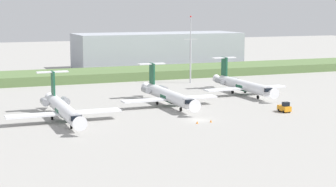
% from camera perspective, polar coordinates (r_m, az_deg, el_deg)
% --- Properties ---
extents(ground_plane, '(500.00, 500.00, 0.00)m').
position_cam_1_polar(ground_plane, '(140.62, -1.93, -0.47)').
color(ground_plane, '#9E9B96').
extents(grass_berm, '(320.00, 20.00, 2.76)m').
position_cam_1_polar(grass_berm, '(179.93, -6.42, 1.96)').
color(grass_berm, '#597542').
rests_on(grass_berm, ground).
extents(regional_jet_nearest, '(22.81, 31.00, 9.00)m').
position_cam_1_polar(regional_jet_nearest, '(113.80, -10.74, -1.52)').
color(regional_jet_nearest, white).
rests_on(regional_jet_nearest, ground).
extents(regional_jet_second, '(22.81, 31.00, 9.00)m').
position_cam_1_polar(regional_jet_second, '(129.35, -0.06, -0.13)').
color(regional_jet_second, white).
rests_on(regional_jet_second, ground).
extents(regional_jet_third, '(22.81, 31.00, 9.00)m').
position_cam_1_polar(regional_jet_third, '(147.51, 7.63, 0.89)').
color(regional_jet_third, white).
rests_on(regional_jet_third, ground).
extents(antenna_mast, '(4.40, 0.50, 20.26)m').
position_cam_1_polar(antenna_mast, '(167.99, 2.33, 3.95)').
color(antenna_mast, '#B2B2B7').
rests_on(antenna_mast, ground).
extents(distant_hangar, '(63.06, 21.52, 13.11)m').
position_cam_1_polar(distant_hangar, '(212.79, -1.03, 4.46)').
color(distant_hangar, '#9EA3AD').
rests_on(distant_hangar, ground).
extents(baggage_tug, '(1.72, 3.20, 2.30)m').
position_cam_1_polar(baggage_tug, '(124.10, 11.86, -1.42)').
color(baggage_tug, orange).
rests_on(baggage_tug, ground).
extents(safety_cone_front_marker, '(0.44, 0.44, 0.55)m').
position_cam_1_polar(safety_cone_front_marker, '(109.65, 3.01, -2.97)').
color(safety_cone_front_marker, orange).
rests_on(safety_cone_front_marker, ground).
extents(safety_cone_mid_marker, '(0.44, 0.44, 0.55)m').
position_cam_1_polar(safety_cone_mid_marker, '(111.12, 4.42, -2.83)').
color(safety_cone_mid_marker, orange).
rests_on(safety_cone_mid_marker, ground).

